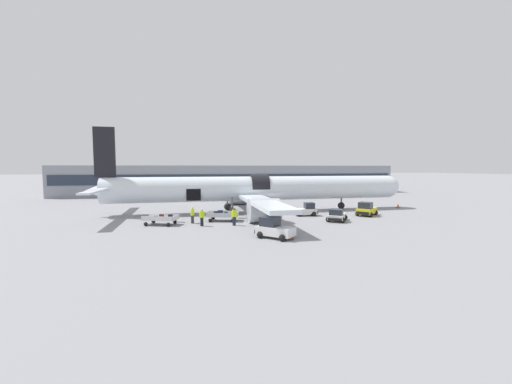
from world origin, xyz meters
TOP-DOWN VIEW (x-y plane):
  - ground_plane at (0.00, 0.00)m, footprint 500.00×500.00m
  - terminal_strip at (0.00, 33.34)m, footprint 71.82×11.82m
  - airplane at (-1.80, 2.79)m, footprint 41.08×32.20m
  - baggage_tug_lead at (3.56, -1.87)m, footprint 2.75×1.96m
  - baggage_tug_mid at (5.30, -6.09)m, footprint 2.96×3.34m
  - baggage_tug_rear at (-3.44, -12.32)m, footprint 3.22×3.24m
  - baggage_tug_spare at (10.56, -3.31)m, footprint 3.37×3.23m
  - baggage_cart_loading at (-6.57, -3.35)m, footprint 4.35×2.66m
  - baggage_cart_queued at (-12.81, -4.35)m, footprint 4.24×2.76m
  - ground_crew_loader_a at (-8.93, -5.85)m, footprint 0.55×0.55m
  - ground_crew_loader_b at (-5.80, -6.20)m, footprint 0.62×0.48m
  - ground_crew_driver at (-9.80, -4.10)m, footprint 0.46×0.60m
  - ground_crew_supervisor at (-2.94, -1.18)m, footprint 0.45×0.58m
  - safety_cone_nose at (18.95, 2.07)m, footprint 0.56×0.56m
  - safety_cone_engine_left at (-2.38, -13.24)m, footprint 0.46×0.46m

SIDE VIEW (x-z plane):
  - ground_plane at x=0.00m, z-range 0.00..0.00m
  - safety_cone_nose at x=18.95m, z-range -0.02..0.57m
  - safety_cone_engine_left at x=-2.38m, z-range -0.02..0.63m
  - baggage_cart_queued at x=-12.81m, z-range -0.03..1.09m
  - baggage_cart_loading at x=-6.57m, z-range -0.02..1.09m
  - baggage_tug_mid at x=5.30m, z-range -0.07..1.25m
  - baggage_tug_lead at x=3.56m, z-range -0.13..1.43m
  - baggage_tug_spare at x=10.56m, z-range -0.11..1.52m
  - baggage_tug_rear at x=-3.44m, z-range -0.12..1.59m
  - ground_crew_supervisor at x=-2.94m, z-range 0.04..1.69m
  - ground_crew_driver at x=-9.80m, z-range 0.04..1.76m
  - ground_crew_loader_a at x=-8.93m, z-range 0.05..1.78m
  - ground_crew_loader_b at x=-5.80m, z-range 0.05..1.83m
  - airplane at x=-1.80m, z-range -2.33..8.06m
  - terminal_strip at x=0.00m, z-range 0.00..6.10m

